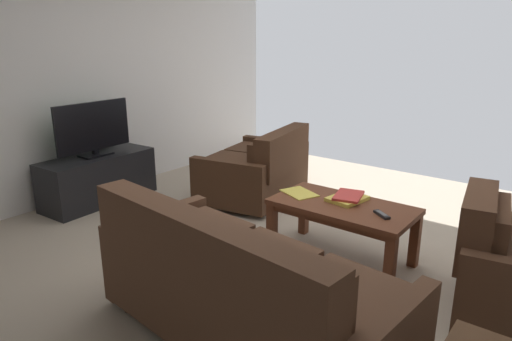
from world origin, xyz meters
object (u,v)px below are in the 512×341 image
at_px(loveseat_near, 258,169).
at_px(flat_tv, 93,128).
at_px(loose_magazine, 299,193).
at_px(coffee_table, 342,213).
at_px(tv_stand, 99,179).
at_px(sofa_main, 239,288).
at_px(tv_remote, 382,214).
at_px(book_stack, 348,198).

height_order(loveseat_near, flat_tv, flat_tv).
distance_m(flat_tv, loose_magazine, 2.35).
relative_size(coffee_table, flat_tv, 1.26).
distance_m(tv_stand, flat_tv, 0.55).
relative_size(sofa_main, coffee_table, 1.76).
relative_size(sofa_main, tv_remote, 12.32).
bearing_deg(sofa_main, loose_magazine, -71.38).
xyz_separation_m(flat_tv, book_stack, (-2.69, -0.51, -0.31)).
relative_size(book_stack, loose_magazine, 1.15).
height_order(coffee_table, tv_remote, tv_remote).
xyz_separation_m(tv_stand, book_stack, (-2.69, -0.51, 0.24)).
height_order(loveseat_near, tv_stand, loveseat_near).
bearing_deg(tv_remote, sofa_main, 76.57).
relative_size(coffee_table, tv_stand, 0.89).
xyz_separation_m(sofa_main, flat_tv, (2.73, -0.89, 0.44)).
xyz_separation_m(sofa_main, coffee_table, (0.04, -1.30, 0.03)).
height_order(coffee_table, flat_tv, flat_tv).
bearing_deg(flat_tv, coffee_table, -171.35).
xyz_separation_m(flat_tv, loose_magazine, (-2.29, -0.41, -0.33)).
height_order(sofa_main, tv_stand, sofa_main).
height_order(sofa_main, book_stack, sofa_main).
distance_m(tv_stand, loose_magazine, 2.34).
xyz_separation_m(coffee_table, flat_tv, (2.70, 0.41, 0.41)).
bearing_deg(sofa_main, book_stack, -88.11).
distance_m(sofa_main, loose_magazine, 1.38).
bearing_deg(coffee_table, tv_remote, 172.33).
bearing_deg(book_stack, loose_magazine, 13.79).
height_order(sofa_main, flat_tv, flat_tv).
bearing_deg(tv_stand, loose_magazine, -169.88).
distance_m(coffee_table, tv_remote, 0.35).
distance_m(book_stack, loose_magazine, 0.41).
relative_size(tv_remote, loose_magazine, 0.53).
height_order(coffee_table, loose_magazine, loose_magazine).
xyz_separation_m(loveseat_near, tv_stand, (1.29, 1.15, -0.08)).
relative_size(loveseat_near, coffee_table, 1.26).
bearing_deg(coffee_table, flat_tv, 8.65).
xyz_separation_m(loveseat_near, loose_magazine, (-1.01, 0.75, 0.14)).
distance_m(tv_remote, loose_magazine, 0.74).
xyz_separation_m(loveseat_near, book_stack, (-1.40, 0.65, 0.16)).
bearing_deg(tv_remote, book_stack, -22.35).
relative_size(loveseat_near, book_stack, 4.07).
relative_size(flat_tv, book_stack, 2.57).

